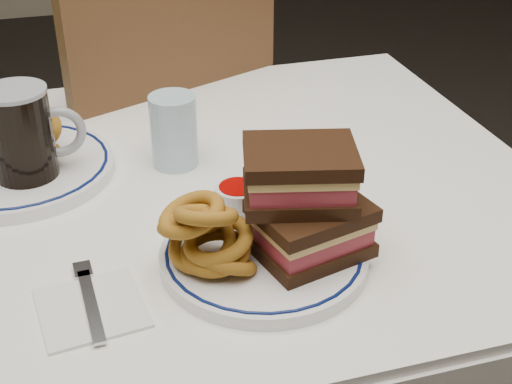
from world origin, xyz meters
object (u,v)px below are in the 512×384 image
object	(u,v)px
beer_mug	(24,138)
reuben_sandwich	(305,202)
main_plate	(264,255)
far_plate	(17,168)
chair_far	(153,167)

from	to	relation	value
beer_mug	reuben_sandwich	bearing A→B (deg)	-41.70
main_plate	far_plate	distance (m)	0.43
reuben_sandwich	far_plate	xyz separation A→B (m)	(-0.34, 0.33, -0.07)
reuben_sandwich	far_plate	world-z (taller)	reuben_sandwich
reuben_sandwich	far_plate	distance (m)	0.48
far_plate	chair_far	bearing A→B (deg)	56.55
reuben_sandwich	far_plate	size ratio (longest dim) A/B	0.57
chair_far	main_plate	bearing A→B (deg)	-86.49
reuben_sandwich	beer_mug	bearing A→B (deg)	138.30
chair_far	far_plate	xyz separation A→B (m)	(-0.25, -0.38, 0.24)
chair_far	beer_mug	xyz separation A→B (m)	(-0.23, -0.42, 0.30)
chair_far	beer_mug	size ratio (longest dim) A/B	6.33
main_plate	far_plate	xyz separation A→B (m)	(-0.29, 0.32, 0.00)
reuben_sandwich	main_plate	bearing A→B (deg)	168.14
chair_far	main_plate	size ratio (longest dim) A/B	3.74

